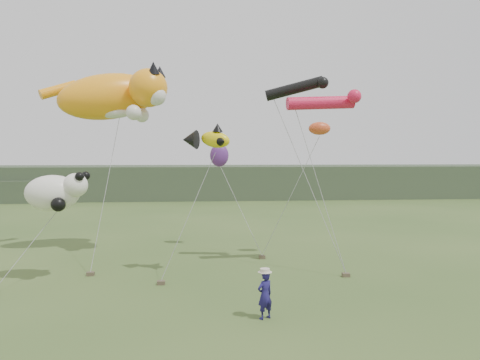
% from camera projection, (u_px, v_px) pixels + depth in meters
% --- Properties ---
extents(ground, '(120.00, 120.00, 0.00)m').
position_uv_depth(ground, '(239.00, 318.00, 15.60)').
color(ground, '#385123').
rests_on(ground, ground).
extents(headland, '(90.00, 13.00, 4.00)m').
position_uv_depth(headland, '(185.00, 182.00, 59.68)').
color(headland, '#2D3D28').
rests_on(headland, ground).
extents(festival_attendant, '(0.70, 0.63, 1.60)m').
position_uv_depth(festival_attendant, '(265.00, 295.00, 15.48)').
color(festival_attendant, '#1C1655').
rests_on(festival_attendant, ground).
extents(sandbag_anchors, '(14.77, 5.88, 0.16)m').
position_uv_depth(sandbag_anchors, '(179.00, 275.00, 20.78)').
color(sandbag_anchors, brown).
rests_on(sandbag_anchors, ground).
extents(cat_kite, '(7.29, 4.23, 3.34)m').
position_uv_depth(cat_kite, '(117.00, 95.00, 25.46)').
color(cat_kite, orange).
rests_on(cat_kite, ground).
extents(fish_kite, '(2.37, 1.54, 1.17)m').
position_uv_depth(fish_kite, '(206.00, 139.00, 20.67)').
color(fish_kite, yellow).
rests_on(fish_kite, ground).
extents(tube_kites, '(4.37, 2.08, 1.72)m').
position_uv_depth(tube_kites, '(316.00, 96.00, 22.30)').
color(tube_kites, black).
rests_on(tube_kites, ground).
extents(panda_kite, '(2.72, 1.76, 1.69)m').
position_uv_depth(panda_kite, '(56.00, 192.00, 20.02)').
color(panda_kite, white).
rests_on(panda_kite, ground).
extents(misc_kites, '(6.18, 4.07, 2.40)m').
position_uv_depth(misc_kites, '(250.00, 147.00, 26.23)').
color(misc_kites, '#DA5026').
rests_on(misc_kites, ground).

